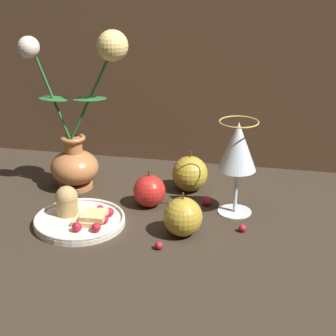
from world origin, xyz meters
TOP-DOWN VIEW (x-y plane):
  - ground_plane at (0.00, 0.00)m, footprint 2.40×2.40m
  - vase at (-0.15, 0.10)m, footprint 0.23×0.11m
  - plate_with_pastries at (-0.10, -0.06)m, footprint 0.18×0.18m
  - wine_glass at (0.19, 0.05)m, footprint 0.08×0.08m
  - apple_beside_vase at (0.08, 0.14)m, footprint 0.08×0.08m
  - apple_near_glass at (0.01, 0.05)m, footprint 0.07×0.07m
  - apple_at_table_edge at (0.10, -0.06)m, footprint 0.07×0.07m
  - berry_near_plate at (0.13, 0.07)m, footprint 0.02×0.02m
  - berry_front_center at (0.21, -0.03)m, footprint 0.01×0.01m
  - berry_by_glass_stem at (0.07, -0.12)m, footprint 0.01×0.01m

SIDE VIEW (x-z plane):
  - ground_plane at x=0.00m, z-range 0.00..0.00m
  - berry_by_glass_stem at x=0.07m, z-range 0.00..0.01m
  - berry_front_center at x=0.21m, z-range 0.00..0.01m
  - berry_near_plate at x=0.13m, z-range 0.00..0.02m
  - plate_with_pastries at x=-0.10m, z-range -0.02..0.05m
  - apple_near_glass at x=0.01m, z-range -0.01..0.07m
  - apple_at_table_edge at x=0.10m, z-range -0.01..0.08m
  - apple_beside_vase at x=0.08m, z-range -0.01..0.08m
  - vase at x=-0.15m, z-range -0.06..0.29m
  - wine_glass at x=0.19m, z-range 0.04..0.23m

